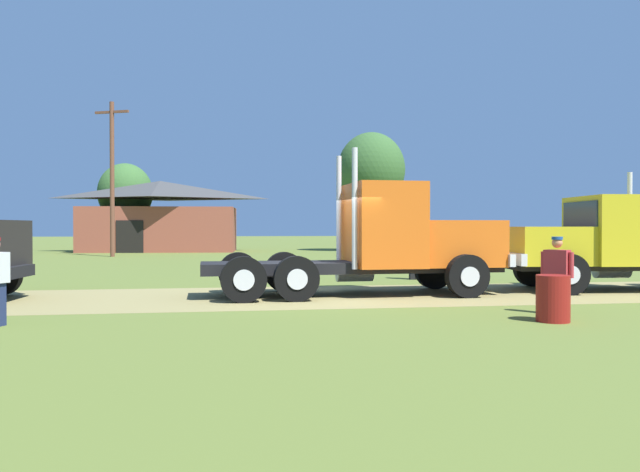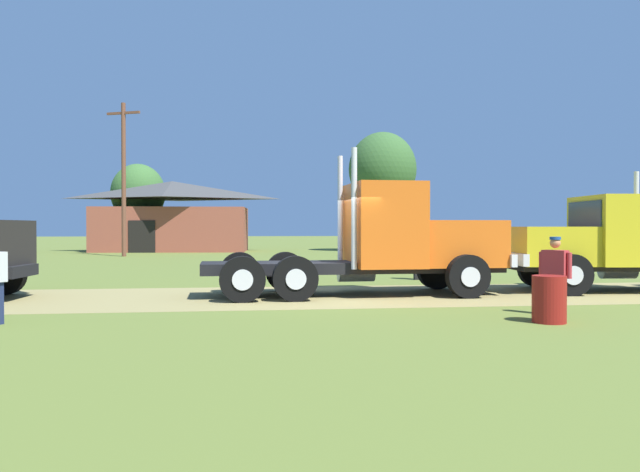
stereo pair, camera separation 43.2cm
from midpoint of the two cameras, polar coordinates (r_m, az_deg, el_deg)
name	(u,v)px [view 2 (the right image)]	position (r m, az deg, el deg)	size (l,w,h in m)	color
ground_plane	(324,296)	(16.09, 1.18, -5.50)	(200.00, 200.00, 0.00)	#586729
dirt_track	(324,296)	(16.09, 1.18, -5.49)	(120.00, 5.14, 0.01)	olive
truck_foreground_white	(392,243)	(16.54, 7.36, -0.62)	(7.97, 2.88, 3.72)	black
truck_near_left	(611,245)	(19.14, 25.60, -0.77)	(7.56, 3.28, 3.39)	black
visitor_standing_near	(555,273)	(13.50, 21.53, -3.12)	(0.50, 0.55, 1.58)	#B22D33
visitor_far_side	(419,253)	(21.20, 9.61, -1.53)	(0.61, 0.26, 1.67)	gold
steel_barrel	(549,299)	(12.46, 21.13, -5.40)	(0.62, 0.62, 0.87)	maroon
shed_building	(172,217)	(46.28, -13.08, 1.67)	(11.46, 6.14, 5.06)	brown
utility_pole_far	(124,175)	(39.05, -17.19, 5.30)	(2.08, 0.99, 9.14)	brown
tree_mid	(138,193)	(49.09, -16.03, 3.75)	(4.03, 4.03, 6.52)	#513823
tree_right	(382,170)	(45.71, 6.00, 6.04)	(4.90, 4.90, 8.63)	#513823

